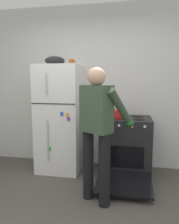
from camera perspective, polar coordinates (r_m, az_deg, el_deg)
The scene contains 7 objects.
kitchen_wall_back at distance 3.76m, azimuth 1.52°, elevation 6.60°, with size 6.00×0.10×2.70m, color silver.
refrigerator at distance 3.56m, azimuth -7.57°, elevation -1.65°, with size 0.68×0.72×1.70m.
stove_range at distance 3.46m, azimuth 9.46°, elevation -8.99°, with size 0.76×1.21×0.90m.
person_cook at distance 2.53m, azimuth 2.35°, elevation -3.06°, with size 0.66×0.70×1.60m.
red_pot at distance 3.32m, azimuth 6.88°, elevation -0.41°, with size 0.34×0.24×0.12m.
coffee_mug at distance 3.52m, azimuth -4.68°, elevation 12.93°, with size 0.11×0.08×0.10m.
mixing_bowl at distance 3.55m, azimuth -9.10°, elevation 13.18°, with size 0.31×0.31×0.14m, color black.
Camera 1 is at (0.62, -1.76, 1.43)m, focal length 34.73 mm.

